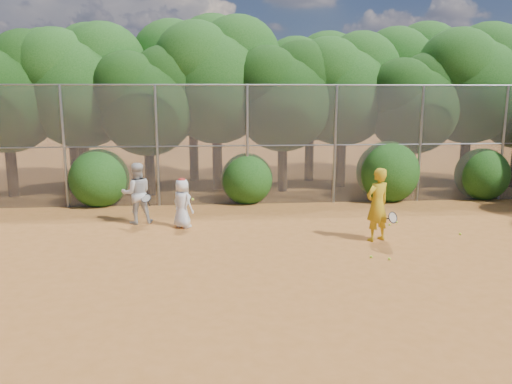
{
  "coord_description": "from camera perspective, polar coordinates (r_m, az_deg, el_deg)",
  "views": [
    {
      "loc": [
        -2.1,
        -10.7,
        3.71
      ],
      "look_at": [
        -1.0,
        2.5,
        1.1
      ],
      "focal_mm": 35.0,
      "sensor_mm": 36.0,
      "label": 1
    }
  ],
  "objects": [
    {
      "name": "ball_3",
      "position": [
        11.85,
        13.02,
        -7.23
      ],
      "size": [
        0.07,
        0.07,
        0.07
      ],
      "primitive_type": "sphere",
      "color": "#BEE429",
      "rests_on": "ground"
    },
    {
      "name": "tree_6",
      "position": [
        20.24,
        17.71,
        9.95
      ],
      "size": [
        3.86,
        3.36,
        5.29
      ],
      "color": "black",
      "rests_on": "ground"
    },
    {
      "name": "tree_3",
      "position": [
        19.56,
        -4.41,
        13.13
      ],
      "size": [
        4.89,
        4.26,
        6.7
      ],
      "color": "black",
      "rests_on": "ground"
    },
    {
      "name": "bush_2",
      "position": [
        18.25,
        14.83,
        2.55
      ],
      "size": [
        2.2,
        2.2,
        2.2
      ],
      "primitive_type": "sphere",
      "color": "#194812",
      "rests_on": "ground"
    },
    {
      "name": "tree_9",
      "position": [
        22.33,
        -20.4,
        12.08
      ],
      "size": [
        4.83,
        4.2,
        6.62
      ],
      "color": "black",
      "rests_on": "ground"
    },
    {
      "name": "ball_2",
      "position": [
        14.46,
        22.3,
        -4.44
      ],
      "size": [
        0.07,
        0.07,
        0.07
      ],
      "primitive_type": "sphere",
      "color": "#BEE429",
      "rests_on": "ground"
    },
    {
      "name": "ball_0",
      "position": [
        14.82,
        15.02,
        -3.6
      ],
      "size": [
        0.07,
        0.07,
        0.07
      ],
      "primitive_type": "sphere",
      "color": "#BEE429",
      "rests_on": "ground"
    },
    {
      "name": "bush_0",
      "position": [
        17.65,
        -17.48,
        1.8
      ],
      "size": [
        2.0,
        2.0,
        2.0
      ],
      "primitive_type": "sphere",
      "color": "#194812",
      "rests_on": "ground"
    },
    {
      "name": "tree_2",
      "position": [
        18.68,
        -12.2,
        10.52
      ],
      "size": [
        3.99,
        3.47,
        5.47
      ],
      "color": "black",
      "rests_on": "ground"
    },
    {
      "name": "fence_back",
      "position": [
        16.9,
        2.0,
        5.51
      ],
      "size": [
        20.05,
        0.09,
        4.03
      ],
      "color": "gray",
      "rests_on": "ground"
    },
    {
      "name": "tree_11",
      "position": [
        21.75,
        6.4,
        12.28
      ],
      "size": [
        4.64,
        4.03,
        6.35
      ],
      "color": "black",
      "rests_on": "ground"
    },
    {
      "name": "ball_4",
      "position": [
        15.17,
        15.79,
        -3.31
      ],
      "size": [
        0.07,
        0.07,
        0.07
      ],
      "primitive_type": "sphere",
      "color": "#BEE429",
      "rests_on": "ground"
    },
    {
      "name": "tree_4",
      "position": [
        19.12,
        3.27,
        11.27
      ],
      "size": [
        4.19,
        3.64,
        5.73
      ],
      "color": "black",
      "rests_on": "ground"
    },
    {
      "name": "player_teen",
      "position": [
        14.13,
        -8.41,
        -1.24
      ],
      "size": [
        0.8,
        0.79,
        1.42
      ],
      "rotation": [
        0.0,
        0.0,
        2.4
      ],
      "color": "white",
      "rests_on": "ground"
    },
    {
      "name": "player_white",
      "position": [
        14.8,
        -13.47,
        -0.15
      ],
      "size": [
        1.0,
        0.89,
        1.78
      ],
      "rotation": [
        0.0,
        0.0,
        3.38
      ],
      "color": "silver",
      "rests_on": "ground"
    },
    {
      "name": "tree_0",
      "position": [
        20.13,
        -26.66,
        10.62
      ],
      "size": [
        4.38,
        3.81,
        6.0
      ],
      "color": "black",
      "rests_on": "ground"
    },
    {
      "name": "ground",
      "position": [
        11.52,
        6.06,
        -7.71
      ],
      "size": [
        80.0,
        80.0,
        0.0
      ],
      "primitive_type": "plane",
      "color": "#A65E25",
      "rests_on": "ground"
    },
    {
      "name": "bush_3",
      "position": [
        19.72,
        24.44,
        2.1
      ],
      "size": [
        1.9,
        1.9,
        1.9
      ],
      "primitive_type": "sphere",
      "color": "#194812",
      "rests_on": "ground"
    },
    {
      "name": "bush_1",
      "position": [
        17.27,
        -1.05,
        1.78
      ],
      "size": [
        1.8,
        1.8,
        1.8
      ],
      "primitive_type": "sphere",
      "color": "#194812",
      "rests_on": "ground"
    },
    {
      "name": "tree_10",
      "position": [
        21.78,
        -7.16,
        13.48
      ],
      "size": [
        5.15,
        4.48,
        7.06
      ],
      "color": "black",
      "rests_on": "ground"
    },
    {
      "name": "tree_5",
      "position": [
        20.41,
        10.09,
        11.93
      ],
      "size": [
        4.51,
        3.92,
        6.17
      ],
      "color": "black",
      "rests_on": "ground"
    },
    {
      "name": "tree_7",
      "position": [
        21.86,
        23.45,
        11.75
      ],
      "size": [
        4.77,
        4.14,
        6.53
      ],
      "color": "black",
      "rests_on": "ground"
    },
    {
      "name": "tree_1",
      "position": [
        19.85,
        -19.31,
        11.85
      ],
      "size": [
        4.64,
        4.03,
        6.35
      ],
      "color": "black",
      "rests_on": "ground"
    },
    {
      "name": "player_yellow",
      "position": [
        13.05,
        13.7,
        -1.42
      ],
      "size": [
        0.92,
        0.71,
        1.89
      ],
      "rotation": [
        0.0,
        0.0,
        3.59
      ],
      "color": "gold",
      "rests_on": "ground"
    },
    {
      "name": "ball_1",
      "position": [
        11.81,
        14.99,
        -7.38
      ],
      "size": [
        0.07,
        0.07,
        0.07
      ],
      "primitive_type": "sphere",
      "color": "#BEE429",
      "rests_on": "ground"
    },
    {
      "name": "tree_12",
      "position": [
        23.61,
        17.19,
        12.61
      ],
      "size": [
        5.02,
        4.37,
        6.88
      ],
      "color": "black",
      "rests_on": "ground"
    }
  ]
}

